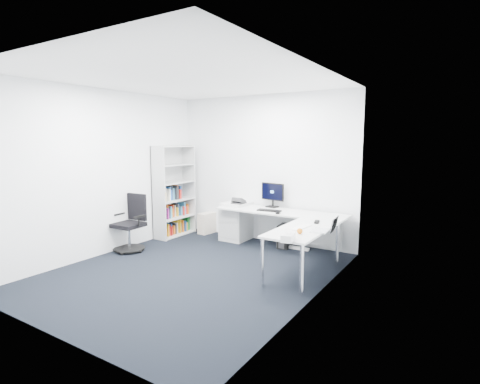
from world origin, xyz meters
The scene contains 22 objects.
ground centered at (0.00, 0.00, 0.00)m, with size 4.20×4.20×0.00m, color black.
ceiling centered at (0.00, 0.00, 2.70)m, with size 4.20×4.20×0.00m, color white.
wall_back centered at (0.00, 2.10, 1.35)m, with size 3.60×0.02×2.70m, color white.
wall_front centered at (0.00, -2.10, 1.35)m, with size 3.60×0.02×2.70m, color white.
wall_left centered at (-1.80, 0.00, 1.35)m, with size 0.02×4.20×2.70m, color white.
wall_right centered at (1.80, 0.00, 1.35)m, with size 0.02×4.20×2.70m, color white.
l_desk centered at (0.55, 1.40, 0.33)m, with size 2.29×1.28×0.67m, color silver, non-canonical shape.
drawer_pedestal centered at (-0.43, 1.87, 0.36)m, with size 0.46×0.58×0.71m, color silver.
bookshelf centered at (-1.62, 1.45, 0.89)m, with size 0.35×0.89×1.78m, color #B3B5B5, non-canonical shape.
task_chair centered at (-1.57, 0.23, 0.48)m, with size 0.54×0.54×0.96m, color black, non-canonical shape.
black_pc_tower centered at (0.58, 1.89, 0.21)m, with size 0.19×0.42×0.41m, color black.
beige_pc_tower centered at (-1.20, 1.97, 0.21)m, with size 0.20×0.44×0.42m, color beige.
power_strip centered at (0.84, 1.85, 0.02)m, with size 0.39×0.07×0.04m, color white.
monitor centered at (0.26, 1.99, 0.90)m, with size 0.47×0.15×0.46m, color black, non-canonical shape.
black_keyboard centered at (0.39, 1.62, 0.68)m, with size 0.41×0.15×0.02m, color black.
mouse centered at (0.62, 1.49, 0.68)m, with size 0.06×0.10×0.03m, color black.
desk_phone centered at (-0.34, 1.78, 0.74)m, with size 0.22×0.22×0.15m, color #29292C, non-canonical shape.
laptop centered at (1.63, 0.71, 0.78)m, with size 0.31×0.30×0.22m, color silver, non-canonical shape.
white_keyboard centered at (1.34, 0.75, 0.67)m, with size 0.12×0.42×0.01m, color white.
headphones centered at (1.41, 1.19, 0.69)m, with size 0.11×0.17×0.05m, color black, non-canonical shape.
orange_fruit centered at (1.46, 0.43, 0.71)m, with size 0.08×0.08×0.08m, color orange.
tissue_box centered at (1.47, 0.05, 0.71)m, with size 0.13×0.25×0.09m, color white.
Camera 1 is at (3.33, -4.01, 1.89)m, focal length 28.00 mm.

